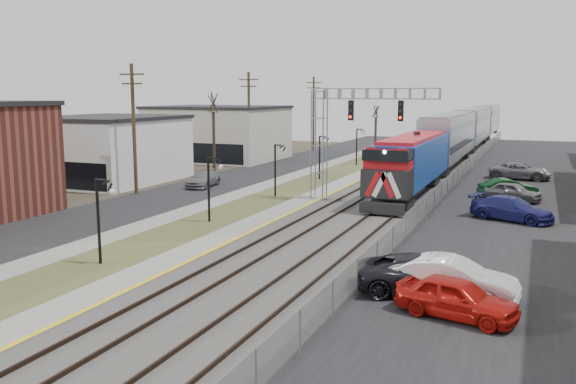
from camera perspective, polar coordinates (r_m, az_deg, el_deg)
The scene contains 25 objects.
ground at distance 21.32m, azimuth -22.62°, elevation -12.93°, with size 160.00×160.00×0.00m, color #473D2D.
street_west at distance 55.69m, azimuth -5.38°, elevation 1.18°, with size 7.00×120.00×0.04m, color black.
sidewalk at distance 53.75m, azimuth -1.14°, elevation 0.95°, with size 2.00×120.00×0.08m, color gray.
grass_median at distance 52.63m, azimuth 1.86°, elevation 0.76°, with size 4.00×120.00×0.06m, color #47502B.
platform at distance 51.65m, azimuth 4.97°, elevation 0.66°, with size 2.00×120.00×0.24m, color gray.
ballast_bed at distance 50.40m, azimuth 10.40°, elevation 0.31°, with size 8.00×120.00×0.20m, color #595651.
parking_lot at distance 49.37m, azimuth 24.14°, elevation -0.63°, with size 16.00×120.00×0.04m, color black.
platform_edge at distance 51.38m, azimuth 5.91°, elevation 0.75°, with size 0.24×120.00×0.01m, color gold.
track_near at distance 50.82m, azimuth 8.20°, elevation 0.64°, with size 1.58×120.00×0.15m.
track_far at distance 50.09m, azimuth 12.08°, elevation 0.40°, with size 1.58×120.00×0.15m.
train at distance 81.70m, azimuth 16.33°, elevation 5.45°, with size 3.00×85.85×5.33m.
signal_gantry at distance 43.78m, azimuth 5.07°, elevation 6.32°, with size 9.00×1.07×8.15m.
lampposts at distance 37.34m, azimuth -7.21°, elevation 0.25°, with size 0.14×62.14×4.00m.
utility_poles at distance 48.36m, azimuth -14.22°, elevation 5.65°, with size 0.28×80.28×10.00m.
fence at distance 49.60m, azimuth 15.17°, elevation 0.81°, with size 0.04×120.00×1.60m, color gray.
buildings_west at distance 52.06m, azimuth -20.42°, elevation 3.39°, with size 14.00×67.00×7.00m.
bare_trees at distance 59.37m, azimuth -4.65°, elevation 4.29°, with size 12.30×42.30×5.95m.
car_lot_a at distance 22.28m, azimuth 15.51°, elevation -9.60°, with size 1.70×4.24×1.44m, color #B4130D.
car_lot_b at distance 24.09m, azimuth 15.12°, elevation -7.96°, with size 1.69×4.85×1.60m, color white.
car_lot_c at distance 24.69m, azimuth 12.68°, elevation -7.58°, with size 2.46×5.33×1.48m, color black.
car_lot_d at distance 39.87m, azimuth 20.21°, elevation -1.54°, with size 2.05×5.04×1.46m, color navy.
car_lot_e at distance 47.05m, azimuth 20.27°, elevation -0.02°, with size 1.63×4.05×1.38m, color slate.
car_lot_f at distance 48.49m, azimuth 19.90°, elevation 0.28°, with size 1.49×4.27×1.41m, color #0B3915.
car_street_b at distance 51.48m, azimuth -7.93°, elevation 1.18°, with size 1.83×4.50×1.31m, color slate.
car_lot_g at distance 59.23m, azimuth 20.90°, elevation 1.80°, with size 2.49×5.40×1.50m, color slate.
Camera 1 is at (14.33, -13.72, 7.79)m, focal length 38.00 mm.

